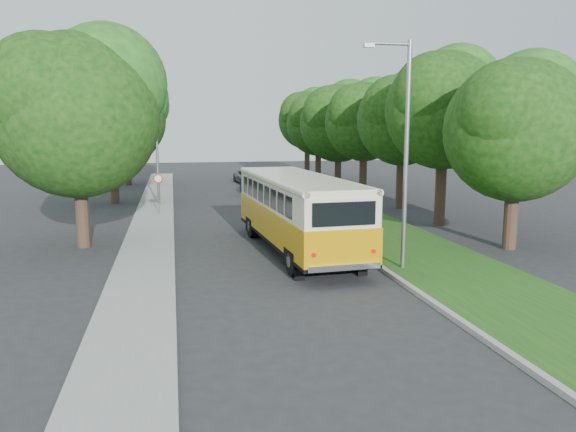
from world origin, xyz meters
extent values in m
plane|color=#2A2A2D|center=(0.00, 0.00, 0.00)|extent=(120.00, 120.00, 0.00)
cube|color=gray|center=(3.60, 5.00, 0.07)|extent=(0.20, 70.00, 0.15)
cube|color=#1E5015|center=(5.95, 5.00, 0.07)|extent=(4.50, 70.00, 0.13)
cube|color=gray|center=(-4.80, 5.00, 0.06)|extent=(2.20, 70.00, 0.12)
cylinder|color=#332319|center=(10.15, 0.00, 1.67)|extent=(0.56, 0.56, 3.35)
sphere|color=#0F330B|center=(10.15, 0.00, 4.95)|extent=(5.85, 5.85, 5.85)
sphere|color=#0F330B|center=(11.18, 0.58, 6.12)|extent=(4.38, 4.38, 4.38)
sphere|color=#0F330B|center=(9.28, -0.73, 5.68)|extent=(4.09, 4.09, 4.09)
cylinder|color=#332319|center=(9.96, 6.00, 2.13)|extent=(0.56, 0.56, 4.26)
sphere|color=#0F330B|center=(9.96, 6.00, 5.91)|extent=(5.98, 5.98, 5.98)
sphere|color=#0F330B|center=(11.01, 6.60, 7.10)|extent=(4.49, 4.49, 4.49)
sphere|color=#0F330B|center=(9.06, 5.25, 6.65)|extent=(4.19, 4.19, 4.19)
cylinder|color=#332319|center=(10.28, 12.00, 1.98)|extent=(0.56, 0.56, 3.95)
sphere|color=#0F330B|center=(10.28, 12.00, 5.49)|extent=(5.61, 5.61, 5.61)
sphere|color=#0F330B|center=(11.26, 12.56, 6.62)|extent=(4.21, 4.21, 4.21)
sphere|color=#0F330B|center=(9.44, 11.30, 6.20)|extent=(3.92, 3.92, 3.92)
cylinder|color=#332319|center=(9.90, 18.00, 1.93)|extent=(0.56, 0.56, 3.86)
sphere|color=#0F330B|center=(9.90, 18.00, 5.41)|extent=(5.64, 5.64, 5.64)
sphere|color=#0F330B|center=(10.89, 18.56, 6.54)|extent=(4.23, 4.23, 4.23)
sphere|color=#0F330B|center=(9.05, 17.30, 6.12)|extent=(3.95, 3.95, 3.95)
cylinder|color=#332319|center=(9.80, 24.00, 1.79)|extent=(0.56, 0.56, 3.58)
sphere|color=#0F330B|center=(9.80, 24.00, 5.33)|extent=(6.36, 6.36, 6.36)
sphere|color=#0F330B|center=(10.91, 24.64, 6.60)|extent=(4.77, 4.77, 4.77)
sphere|color=#0F330B|center=(8.84, 23.21, 6.12)|extent=(4.45, 4.45, 4.45)
cylinder|color=#332319|center=(9.67, 30.00, 1.84)|extent=(0.56, 0.56, 3.68)
sphere|color=#0F330B|center=(9.67, 30.00, 5.31)|extent=(5.91, 5.91, 5.91)
sphere|color=#0F330B|center=(10.70, 30.59, 6.49)|extent=(4.43, 4.43, 4.43)
sphere|color=#0F330B|center=(8.78, 29.26, 6.05)|extent=(4.14, 4.14, 4.14)
cylinder|color=#332319|center=(10.05, 36.00, 2.02)|extent=(0.56, 0.56, 4.05)
sphere|color=#0F330B|center=(10.05, 36.00, 5.69)|extent=(5.97, 5.97, 5.97)
sphere|color=#0F330B|center=(11.09, 36.60, 6.88)|extent=(4.48, 4.48, 4.48)
sphere|color=#0F330B|center=(9.15, 35.25, 6.43)|extent=(4.18, 4.18, 4.18)
cylinder|color=#332319|center=(-7.50, 4.00, 1.84)|extent=(0.56, 0.56, 3.68)
sphere|color=#0F330B|center=(-7.50, 4.00, 5.55)|extent=(6.80, 6.80, 6.80)
sphere|color=#0F330B|center=(-6.31, 4.68, 6.91)|extent=(5.10, 5.10, 5.10)
sphere|color=#0F330B|center=(-8.52, 3.15, 6.40)|extent=(4.76, 4.76, 4.76)
cylinder|color=#332319|center=(-7.50, 18.00, 1.84)|extent=(0.56, 0.56, 3.68)
sphere|color=#0F330B|center=(-7.50, 18.00, 5.55)|extent=(6.80, 6.80, 6.80)
sphere|color=#0F330B|center=(-6.31, 18.68, 6.91)|extent=(5.10, 5.10, 5.10)
sphere|color=#0F330B|center=(-8.52, 17.15, 6.40)|extent=(4.76, 4.76, 4.76)
cylinder|color=#332319|center=(-7.50, 30.00, 1.84)|extent=(0.56, 0.56, 3.68)
sphere|color=#0F330B|center=(-7.50, 30.00, 5.55)|extent=(6.80, 6.80, 6.80)
sphere|color=#0F330B|center=(-6.31, 30.68, 6.91)|extent=(5.10, 5.10, 5.10)
sphere|color=#0F330B|center=(-8.52, 29.15, 6.40)|extent=(4.76, 4.76, 4.76)
cylinder|color=gray|center=(4.30, -2.50, 4.00)|extent=(0.16, 0.16, 8.00)
cylinder|color=gray|center=(3.60, -2.50, 7.85)|extent=(1.40, 0.10, 0.10)
cube|color=gray|center=(2.85, -2.50, 7.78)|extent=(0.35, 0.16, 0.14)
cylinder|color=gray|center=(-4.60, 16.00, 3.75)|extent=(0.16, 0.16, 7.50)
cylinder|color=gray|center=(-5.30, 16.00, 7.35)|extent=(1.40, 0.10, 0.10)
cube|color=gray|center=(-6.05, 16.00, 7.28)|extent=(0.35, 0.16, 0.14)
cylinder|color=gray|center=(-4.50, 12.00, 1.25)|extent=(0.06, 0.06, 2.50)
cone|color=red|center=(-4.50, 11.96, 2.15)|extent=(0.56, 0.02, 0.56)
cone|color=white|center=(-4.50, 11.94, 2.15)|extent=(0.40, 0.02, 0.40)
imported|color=silver|center=(3.00, 12.65, 0.66)|extent=(2.05, 4.04, 1.32)
imported|color=silver|center=(2.80, 13.87, 0.61)|extent=(2.35, 3.95, 1.23)
imported|color=navy|center=(3.00, 23.66, 0.72)|extent=(3.62, 5.37, 1.44)
imported|color=#54575B|center=(3.00, 29.24, 0.62)|extent=(2.45, 4.64, 1.24)
camera|label=1|loc=(-3.66, -20.82, 5.15)|focal=35.00mm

